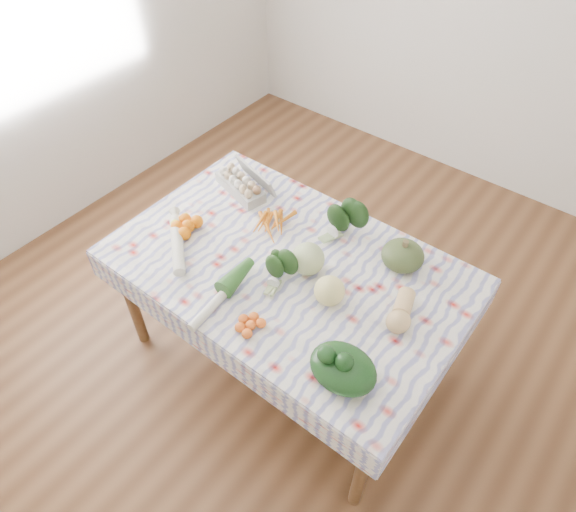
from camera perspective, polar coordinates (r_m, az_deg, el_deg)
The scene contains 16 objects.
ground at distance 3.02m, azimuth 0.00°, elevation -10.80°, with size 4.50×4.50×0.00m, color brown.
dining_table at distance 2.48m, azimuth 0.00°, elevation -2.26°, with size 1.60×1.00×0.75m.
tablecloth at distance 2.42m, azimuth 0.00°, elevation -1.05°, with size 1.66×1.06×0.01m, color white.
egg_carton at distance 2.80m, azimuth -5.35°, elevation 7.85°, with size 0.32×0.13×0.09m, color #A7A7A1.
carrot_bunch at distance 2.59m, azimuth -1.83°, elevation 3.38°, with size 0.19×0.17×0.03m, color orange.
kale_bunch at distance 2.53m, azimuth 5.90°, elevation 3.79°, with size 0.18×0.15×0.15m, color #173411.
kabocha_squash at distance 2.43m, azimuth 12.63°, elevation 0.06°, with size 0.20×0.20×0.13m, color #3D4D25.
cabbage at distance 2.34m, azimuth 2.22°, elevation -0.33°, with size 0.15×0.15×0.15m, color #AEC080.
butternut_squash at distance 2.23m, azimuth 12.53°, elevation -5.90°, with size 0.10×0.22×0.10m, color tan.
orange_cluster at distance 2.60m, azimuth -11.06°, elevation 3.28°, with size 0.21×0.21×0.07m, color orange.
broccoli at distance 2.31m, azimuth -1.20°, elevation -1.91°, with size 0.15×0.15×0.11m, color #1F4317.
mandarin_cluster at distance 2.17m, azimuth -4.19°, elevation -7.63°, with size 0.15×0.15×0.05m, color orange.
grapefruit at distance 2.23m, azimuth 4.63°, elevation -3.88°, with size 0.14×0.14×0.14m, color #E9DF81.
spinach_bag at distance 2.02m, azimuth 6.14°, elevation -12.30°, with size 0.27×0.22×0.12m, color black.
daikon at distance 2.53m, azimuth -12.21°, elevation 1.31°, with size 0.06×0.06×0.40m, color silver.
leek at distance 2.28m, azimuth -7.39°, elevation -4.38°, with size 0.05×0.05×0.42m, color silver.
Camera 1 is at (1.01, -1.29, 2.54)m, focal length 32.00 mm.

